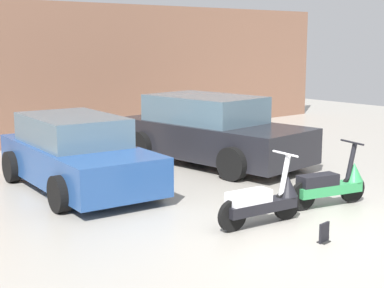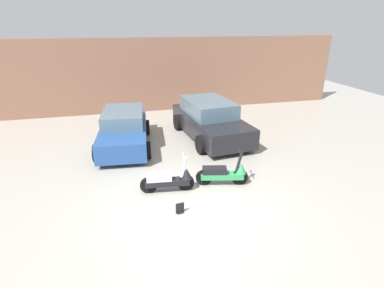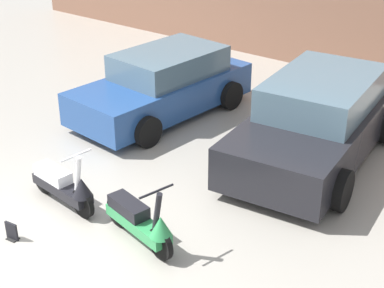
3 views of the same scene
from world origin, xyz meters
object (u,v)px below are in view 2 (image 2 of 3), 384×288
at_px(scooter_front_left, 170,179).
at_px(placard_near_left_scooter, 180,209).
at_px(scooter_front_right, 224,173).
at_px(car_rear_left, 124,130).
at_px(car_rear_center, 210,120).

height_order(scooter_front_left, placard_near_left_scooter, scooter_front_left).
distance_m(scooter_front_left, placard_near_left_scooter, 1.04).
bearing_deg(scooter_front_right, car_rear_left, 138.50).
relative_size(scooter_front_left, placard_near_left_scooter, 5.47).
xyz_separation_m(scooter_front_right, placard_near_left_scooter, (-1.44, -1.00, -0.24)).
bearing_deg(car_rear_left, car_rear_center, 97.57).
xyz_separation_m(scooter_front_right, car_rear_center, (0.69, 3.64, 0.32)).
bearing_deg(scooter_front_left, car_rear_center, 64.89).
xyz_separation_m(scooter_front_left, placard_near_left_scooter, (0.06, -1.01, -0.24)).
xyz_separation_m(scooter_front_left, scooter_front_right, (1.51, -0.01, 0.00)).
bearing_deg(car_rear_left, scooter_front_left, 21.63).
xyz_separation_m(car_rear_left, car_rear_center, (3.23, 0.13, 0.07)).
bearing_deg(placard_near_left_scooter, car_rear_left, 103.60).
bearing_deg(placard_near_left_scooter, scooter_front_left, 93.47).
height_order(scooter_front_right, placard_near_left_scooter, scooter_front_right).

